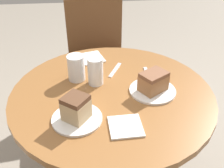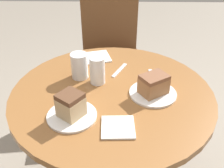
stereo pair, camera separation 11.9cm
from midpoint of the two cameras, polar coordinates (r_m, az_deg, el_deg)
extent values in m
cylinder|color=brown|center=(1.45, -2.40, -13.67)|extent=(0.11, 0.11, 0.68)
cylinder|color=brown|center=(1.22, -2.79, -2.25)|extent=(0.93, 0.93, 0.03)
cylinder|color=brown|center=(1.98, -9.08, -5.10)|extent=(0.04, 0.04, 0.42)
cylinder|color=brown|center=(2.03, 3.01, -3.46)|extent=(0.04, 0.04, 0.42)
cylinder|color=brown|center=(2.32, -10.06, 1.21)|extent=(0.04, 0.04, 0.42)
cylinder|color=brown|center=(2.37, 0.29, 2.48)|extent=(0.04, 0.04, 0.42)
cube|color=#47281E|center=(2.04, -4.21, 4.18)|extent=(0.53, 0.52, 0.03)
cube|color=brown|center=(2.14, -5.46, 12.43)|extent=(0.45, 0.08, 0.44)
cylinder|color=white|center=(1.21, 6.05, -1.52)|extent=(0.21, 0.21, 0.01)
cylinder|color=white|center=(1.07, -10.83, -7.55)|extent=(0.20, 0.20, 0.01)
cube|color=#9E6B42|center=(1.19, 6.16, 0.11)|extent=(0.15, 0.14, 0.07)
cube|color=brown|center=(1.16, 6.29, 1.96)|extent=(0.14, 0.13, 0.02)
cube|color=tan|center=(1.04, -11.09, -5.64)|extent=(0.12, 0.12, 0.08)
cube|color=brown|center=(1.01, -11.39, -3.40)|extent=(0.12, 0.12, 0.02)
cylinder|color=beige|center=(1.29, -10.36, 2.67)|extent=(0.07, 0.07, 0.09)
cylinder|color=white|center=(1.28, -10.44, 3.41)|extent=(0.08, 0.08, 0.13)
cylinder|color=silver|center=(1.25, -6.32, 1.88)|extent=(0.06, 0.06, 0.09)
cylinder|color=white|center=(1.24, -6.38, 2.70)|extent=(0.07, 0.07, 0.13)
cube|color=white|center=(1.49, -7.12, 5.53)|extent=(0.17, 0.17, 0.01)
cube|color=silver|center=(1.32, 5.30, 1.69)|extent=(0.02, 0.17, 0.00)
cube|color=silver|center=(1.37, -1.80, 3.02)|extent=(0.08, 0.14, 0.00)
cube|color=white|center=(1.02, -0.40, -9.35)|extent=(0.13, 0.13, 0.01)
camera|label=1|loc=(0.06, -92.86, -1.89)|focal=42.00mm
camera|label=2|loc=(0.06, 87.14, 1.89)|focal=42.00mm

